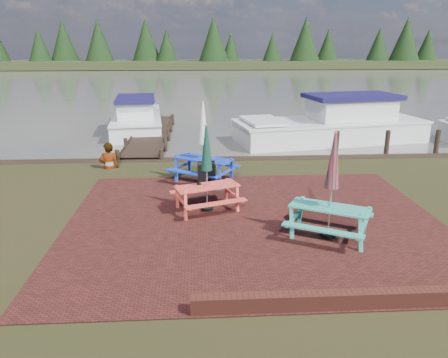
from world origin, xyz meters
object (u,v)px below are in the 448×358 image
picnic_table_blue (204,155)px  jetty (151,134)px  chalkboard (207,176)px  boat_jetty (137,120)px  person (107,143)px  picnic_table_red (207,182)px  boat_near (334,126)px  picnic_table_teal (330,202)px

picnic_table_blue → jetty: bearing=140.9°
chalkboard → picnic_table_blue: bearing=89.8°
boat_jetty → person: (0.01, -7.56, 0.51)m
person → picnic_table_blue: bearing=143.2°
picnic_table_red → jetty: size_ratio=0.25×
jetty → boat_jetty: (-0.90, 2.23, 0.28)m
picnic_table_red → boat_near: picnic_table_red is taller
picnic_table_blue → picnic_table_red: bearing=-56.5°
picnic_table_red → picnic_table_blue: 2.43m
picnic_table_teal → boat_near: size_ratio=0.27×
picnic_table_teal → boat_near: 11.01m
boat_jetty → boat_near: 9.67m
jetty → boat_jetty: bearing=111.9°
picnic_table_red → boat_jetty: bearing=85.9°
boat_near → person: size_ratio=4.94×
picnic_table_red → chalkboard: size_ratio=2.69×
picnic_table_red → jetty: bearing=84.3°
boat_jetty → boat_near: boat_near is taller
picnic_table_teal → chalkboard: picnic_table_teal is taller
chalkboard → boat_near: size_ratio=0.09×
picnic_table_teal → picnic_table_red: 3.19m
picnic_table_red → chalkboard: bearing=69.4°
picnic_table_red → picnic_table_blue: bearing=71.2°
picnic_table_red → jetty: picnic_table_red is taller
picnic_table_blue → boat_jetty: bearing=141.7°
jetty → boat_near: size_ratio=1.02×
boat_near → person: (-9.22, -4.64, 0.42)m
picnic_table_red → chalkboard: 1.64m
picnic_table_red → boat_near: 10.57m
picnic_table_teal → person: picnic_table_teal is taller
boat_near → picnic_table_red: bearing=135.3°
picnic_table_blue → boat_jetty: picnic_table_blue is taller
picnic_table_red → boat_near: bearing=35.9°
boat_jetty → picnic_table_blue: bearing=-76.5°
picnic_table_blue → boat_near: (5.99, 6.30, -0.38)m
boat_near → picnic_table_blue: bearing=126.0°
picnic_table_teal → chalkboard: 4.30m
picnic_table_teal → picnic_table_blue: size_ratio=0.96×
jetty → boat_jetty: boat_jetty is taller
picnic_table_blue → picnic_table_teal: bearing=-24.8°
jetty → boat_near: boat_near is taller
jetty → person: (-0.89, -5.32, 0.79)m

